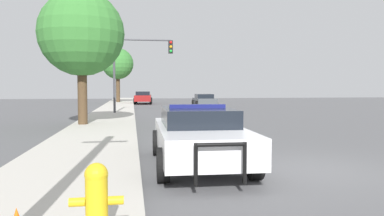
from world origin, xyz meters
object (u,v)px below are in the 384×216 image
(car_background_distant, at_px, (143,97))
(traffic_light, at_px, (138,59))
(car_background_oncoming, at_px, (204,100))
(tree_sidewalk_near, at_px, (81,34))
(fire_hydrant, at_px, (97,198))
(police_car, at_px, (198,134))
(tree_sidewalk_far, at_px, (118,64))

(car_background_distant, bearing_deg, traffic_light, -88.93)
(car_background_oncoming, height_order, tree_sidewalk_near, tree_sidewalk_near)
(traffic_light, xyz_separation_m, tree_sidewalk_near, (-2.74, -7.89, 0.57))
(tree_sidewalk_near, bearing_deg, fire_hydrant, -82.21)
(traffic_light, bearing_deg, fire_hydrant, -92.26)
(fire_hydrant, distance_m, car_background_distant, 37.83)
(police_car, relative_size, tree_sidewalk_far, 0.79)
(police_car, distance_m, car_background_distant, 33.42)
(car_background_oncoming, xyz_separation_m, tree_sidewalk_near, (-8.79, -15.19, 3.66))
(car_background_oncoming, height_order, tree_sidewalk_far, tree_sidewalk_far)
(car_background_oncoming, bearing_deg, tree_sidewalk_near, 61.80)
(car_background_distant, distance_m, tree_sidewalk_far, 5.58)
(police_car, relative_size, tree_sidewalk_near, 0.80)
(car_background_oncoming, xyz_separation_m, car_background_distant, (-5.26, 8.81, 0.07))
(police_car, bearing_deg, traffic_light, -84.64)
(police_car, height_order, traffic_light, traffic_light)
(tree_sidewalk_far, bearing_deg, tree_sidewalk_near, -91.44)
(fire_hydrant, bearing_deg, police_car, 65.68)
(car_background_distant, relative_size, tree_sidewalk_far, 0.76)
(car_background_distant, bearing_deg, police_car, -85.56)
(car_background_oncoming, bearing_deg, traffic_light, 52.24)
(fire_hydrant, bearing_deg, traffic_light, 87.74)
(car_background_oncoming, bearing_deg, fire_hydrant, 78.46)
(car_background_oncoming, bearing_deg, tree_sidewalk_far, -53.31)
(tree_sidewalk_far, relative_size, tree_sidewalk_near, 1.02)
(car_background_oncoming, height_order, car_background_distant, car_background_distant)
(police_car, relative_size, fire_hydrant, 5.77)
(tree_sidewalk_far, bearing_deg, car_background_distant, -45.01)
(car_background_distant, xyz_separation_m, tree_sidewalk_near, (-3.53, -24.01, 3.59))
(traffic_light, height_order, car_background_distant, traffic_light)
(fire_hydrant, distance_m, tree_sidewalk_near, 14.42)
(fire_hydrant, relative_size, tree_sidewalk_far, 0.14)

